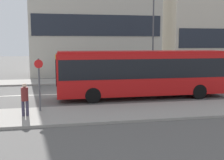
{
  "coord_description": "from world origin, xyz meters",
  "views": [
    {
      "loc": [
        0.05,
        -20.08,
        3.66
      ],
      "look_at": [
        3.6,
        -1.98,
        1.2
      ],
      "focal_mm": 45.0,
      "sensor_mm": 36.0,
      "label": 1
    }
  ],
  "objects_px": {
    "parked_car_0": "(219,75)",
    "bus_stop_sign": "(39,81)",
    "city_bus": "(143,71)",
    "street_lamp": "(153,28)",
    "pedestrian_near_stop": "(25,98)"
  },
  "relations": [
    {
      "from": "city_bus",
      "to": "pedestrian_near_stop",
      "type": "height_order",
      "value": "city_bus"
    },
    {
      "from": "bus_stop_sign",
      "to": "city_bus",
      "type": "bearing_deg",
      "value": 25.1
    },
    {
      "from": "street_lamp",
      "to": "bus_stop_sign",
      "type": "bearing_deg",
      "value": -133.09
    },
    {
      "from": "city_bus",
      "to": "street_lamp",
      "type": "relative_size",
      "value": 1.38
    },
    {
      "from": "parked_car_0",
      "to": "bus_stop_sign",
      "type": "relative_size",
      "value": 1.54
    },
    {
      "from": "city_bus",
      "to": "bus_stop_sign",
      "type": "height_order",
      "value": "city_bus"
    },
    {
      "from": "parked_car_0",
      "to": "bus_stop_sign",
      "type": "height_order",
      "value": "bus_stop_sign"
    },
    {
      "from": "pedestrian_near_stop",
      "to": "city_bus",
      "type": "bearing_deg",
      "value": -140.45
    },
    {
      "from": "bus_stop_sign",
      "to": "street_lamp",
      "type": "xyz_separation_m",
      "value": [
        9.77,
        10.45,
        3.31
      ]
    },
    {
      "from": "parked_car_0",
      "to": "bus_stop_sign",
      "type": "bearing_deg",
      "value": -151.25
    },
    {
      "from": "bus_stop_sign",
      "to": "pedestrian_near_stop",
      "type": "bearing_deg",
      "value": -124.58
    },
    {
      "from": "pedestrian_near_stop",
      "to": "street_lamp",
      "type": "bearing_deg",
      "value": -122.02
    },
    {
      "from": "pedestrian_near_stop",
      "to": "street_lamp",
      "type": "distance_m",
      "value": 15.93
    },
    {
      "from": "city_bus",
      "to": "parked_car_0",
      "type": "relative_size",
      "value": 2.7
    },
    {
      "from": "city_bus",
      "to": "bus_stop_sign",
      "type": "bearing_deg",
      "value": -152.7
    }
  ]
}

